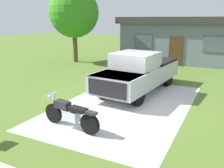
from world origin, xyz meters
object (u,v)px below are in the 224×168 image
Objects in this scene: neighbor_house at (183,39)px; pickup_truck at (140,71)px; motorcycle at (70,114)px; shade_tree at (74,13)px.

pickup_truck is at bearing -90.67° from neighbor_house.
motorcycle is 12.85m from shade_tree.
shade_tree reaches higher than pickup_truck.
shade_tree is at bearing 123.91° from motorcycle.
motorcycle is 0.23× the size of neighbor_house.
motorcycle is 14.80m from neighbor_house.
neighbor_house is at bearing 89.33° from pickup_truck.
neighbor_house is (7.55, 4.42, -2.02)m from shade_tree.
pickup_truck is 0.60× the size of neighbor_house.
neighbor_house reaches higher than motorcycle.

